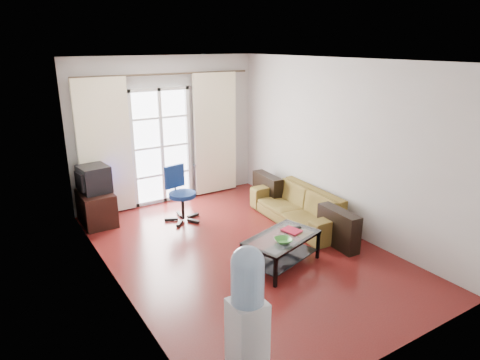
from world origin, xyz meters
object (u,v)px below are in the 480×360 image
at_px(tv_stand, 97,208).
at_px(coffee_table, 282,247).
at_px(sofa, 299,206).
at_px(crt_tv, 93,179).
at_px(water_cooler, 247,319).
at_px(task_chair, 182,205).

bearing_deg(tv_stand, coffee_table, -58.25).
height_order(sofa, crt_tv, crt_tv).
bearing_deg(coffee_table, crt_tv, 121.86).
bearing_deg(water_cooler, sofa, 45.23).
distance_m(sofa, crt_tv, 3.44).
xyz_separation_m(task_chair, water_cooler, (-1.12, -3.76, 0.45)).
bearing_deg(crt_tv, tv_stand, -99.59).
xyz_separation_m(coffee_table, tv_stand, (-1.75, 2.78, 0.00)).
distance_m(sofa, water_cooler, 3.82).
relative_size(crt_tv, task_chair, 0.56).
bearing_deg(water_cooler, crt_tv, 93.47).
bearing_deg(coffee_table, sofa, 41.67).
relative_size(crt_tv, water_cooler, 0.38).
bearing_deg(sofa, task_chair, -121.24).
bearing_deg(crt_tv, water_cooler, -94.73).
distance_m(crt_tv, water_cooler, 4.42).
relative_size(task_chair, water_cooler, 0.68).
distance_m(coffee_table, task_chair, 2.21).
distance_m(sofa, task_chair, 1.98).
relative_size(coffee_table, tv_stand, 1.57).
relative_size(coffee_table, task_chair, 1.26).
bearing_deg(task_chair, tv_stand, 142.89).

